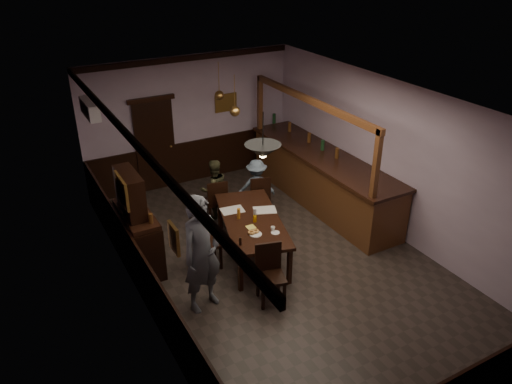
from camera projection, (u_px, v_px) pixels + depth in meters
room at (281, 188)px, 8.39m from camera, size 5.01×8.01×3.01m
dining_table at (252, 222)px, 9.00m from camera, size 1.56×2.39×0.75m
chair_far_left at (217, 200)px, 10.09m from camera, size 0.49×0.49×0.97m
chair_far_right at (259, 195)px, 10.27m from camera, size 0.53×0.53×0.97m
chair_near at (270, 270)px, 7.93m from camera, size 0.53×0.53×0.99m
chair_side at (202, 239)px, 8.68m from camera, size 0.50×0.50×1.05m
person_standing at (202, 254)px, 7.58m from camera, size 0.81×0.64×1.95m
person_seated_left at (214, 189)px, 10.28m from camera, size 0.63×0.49×1.28m
person_seated_right at (256, 186)px, 10.48m from camera, size 0.89×0.73×1.19m
newspaper_left at (232, 210)px, 9.25m from camera, size 0.46×0.35×0.01m
newspaper_right at (265, 210)px, 9.25m from camera, size 0.50×0.44×0.01m
napkin at (251, 227)px, 8.71m from camera, size 0.19×0.19×0.00m
saucer at (275, 233)px, 8.54m from camera, size 0.15×0.15×0.01m
coffee_cup at (273, 229)px, 8.57m from camera, size 0.10×0.10×0.07m
pastry_plate at (255, 234)px, 8.49m from camera, size 0.22×0.22×0.01m
pastry_ring_a at (252, 232)px, 8.49m from camera, size 0.13×0.13×0.04m
pastry_ring_b at (255, 231)px, 8.53m from camera, size 0.13×0.13×0.04m
soda_can at (255, 219)px, 8.85m from camera, size 0.07×0.07×0.12m
beer_glass at (239, 214)px, 8.94m from camera, size 0.06×0.06×0.20m
water_glass at (255, 212)px, 9.03m from camera, size 0.06×0.06×0.15m
pepper_mill at (240, 241)px, 8.18m from camera, size 0.04×0.04×0.14m
sideboard at (137, 229)px, 8.69m from camera, size 0.49×1.38×1.82m
bar_counter at (322, 178)px, 10.81m from camera, size 1.02×4.37×2.45m
door_back at (155, 146)px, 11.28m from camera, size 0.90×0.06×2.10m
ac_unit at (90, 109)px, 9.19m from camera, size 0.20×0.85×0.30m
picture_left_small at (174, 238)px, 5.78m from camera, size 0.04×0.28×0.36m
picture_left_large at (122, 191)px, 7.86m from camera, size 0.04×0.62×0.48m
picture_back at (226, 103)px, 11.72m from camera, size 0.55×0.04×0.42m
pendant_iron at (263, 151)px, 7.54m from camera, size 0.56×0.56×0.73m
pendant_brass_mid at (235, 111)px, 9.54m from camera, size 0.20×0.20×0.81m
pendant_brass_far at (219, 95)px, 10.49m from camera, size 0.20×0.20×0.81m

